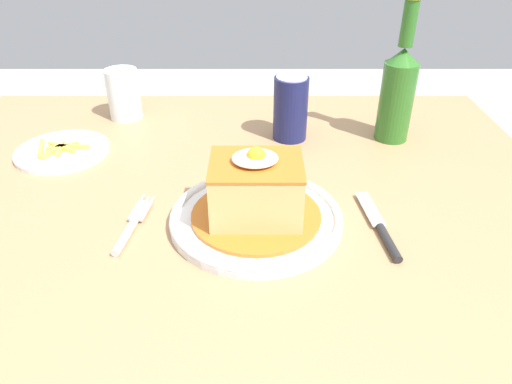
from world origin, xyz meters
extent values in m
cube|color=#A87F56|center=(0.00, 0.00, 0.72)|extent=(1.12, 0.94, 0.04)
cylinder|color=#A87F56|center=(-0.48, 0.39, 0.35)|extent=(0.07, 0.07, 0.70)
cylinder|color=#A87F56|center=(0.48, 0.39, 0.35)|extent=(0.07, 0.07, 0.70)
cylinder|color=white|center=(0.05, -0.05, 0.74)|extent=(0.25, 0.25, 0.01)
torus|color=white|center=(0.05, -0.05, 0.75)|extent=(0.25, 0.25, 0.01)
cylinder|color=#C66B23|center=(0.05, -0.05, 0.75)|extent=(0.19, 0.19, 0.01)
cube|color=#DBB770|center=(0.05, -0.05, 0.79)|extent=(0.13, 0.10, 0.08)
cube|color=#C66B23|center=(0.05, -0.05, 0.84)|extent=(0.13, 0.11, 0.00)
ellipsoid|color=white|center=(0.05, -0.05, 0.84)|extent=(0.06, 0.06, 0.01)
sphere|color=yellow|center=(0.05, -0.05, 0.85)|extent=(0.03, 0.03, 0.03)
cylinder|color=silver|center=(-0.13, -0.09, 0.74)|extent=(0.02, 0.08, 0.01)
cube|color=silver|center=(-0.12, -0.03, 0.74)|extent=(0.03, 0.05, 0.00)
cylinder|color=silver|center=(-0.11, -0.01, 0.74)|extent=(0.01, 0.03, 0.00)
cylinder|color=silver|center=(-0.12, -0.01, 0.74)|extent=(0.01, 0.03, 0.00)
cylinder|color=silver|center=(-0.13, 0.00, 0.74)|extent=(0.01, 0.03, 0.00)
cylinder|color=#262628|center=(0.23, -0.11, 0.74)|extent=(0.02, 0.08, 0.01)
cube|color=silver|center=(0.22, -0.03, 0.74)|extent=(0.03, 0.09, 0.00)
cylinder|color=#191E51|center=(0.12, 0.24, 0.80)|extent=(0.07, 0.07, 0.12)
cylinder|color=silver|center=(0.12, 0.24, 0.86)|extent=(0.06, 0.06, 0.00)
cylinder|color=#2D6B23|center=(0.32, 0.23, 0.81)|extent=(0.06, 0.06, 0.15)
cone|color=#2D6B23|center=(0.32, 0.23, 0.90)|extent=(0.06, 0.06, 0.03)
cylinder|color=#2D6B23|center=(0.32, 0.23, 0.96)|extent=(0.03, 0.03, 0.08)
cylinder|color=silver|center=(-0.23, 0.34, 0.77)|extent=(0.06, 0.06, 0.06)
cylinder|color=silver|center=(-0.23, 0.34, 0.79)|extent=(0.07, 0.07, 0.10)
cylinder|color=white|center=(-0.31, 0.17, 0.74)|extent=(0.17, 0.17, 0.01)
cube|color=#EAC64C|center=(-0.32, 0.15, 0.75)|extent=(0.03, 0.05, 0.01)
cube|color=#EAC64C|center=(-0.34, 0.16, 0.75)|extent=(0.03, 0.07, 0.01)
cube|color=#EAC64C|center=(-0.31, 0.17, 0.75)|extent=(0.06, 0.04, 0.01)
cube|color=#EAC64C|center=(-0.28, 0.17, 0.75)|extent=(0.05, 0.01, 0.01)
cube|color=#EAC64C|center=(-0.31, 0.16, 0.75)|extent=(0.01, 0.05, 0.01)
cube|color=#EAC64C|center=(-0.31, 0.17, 0.75)|extent=(0.06, 0.03, 0.01)
camera|label=1|loc=(0.05, -0.62, 1.15)|focal=33.39mm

